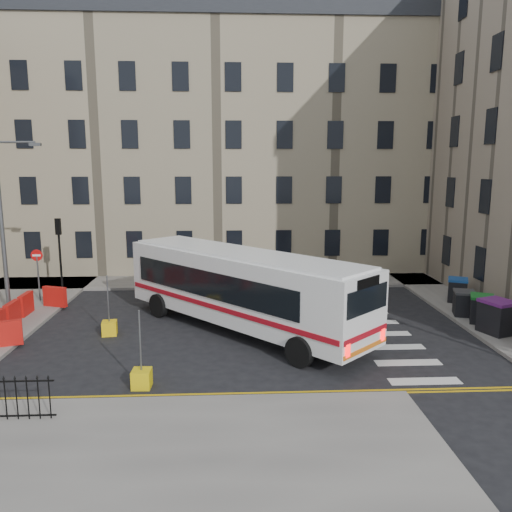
{
  "coord_description": "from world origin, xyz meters",
  "views": [
    {
      "loc": [
        -2.41,
        -21.37,
        7.1
      ],
      "look_at": [
        -1.3,
        1.26,
        3.0
      ],
      "focal_mm": 35.0,
      "sensor_mm": 36.0,
      "label": 1
    }
  ],
  "objects": [
    {
      "name": "ground",
      "position": [
        0.0,
        0.0,
        0.0
      ],
      "size": [
        120.0,
        120.0,
        0.0
      ],
      "primitive_type": "plane",
      "color": "black",
      "rests_on": "ground"
    },
    {
      "name": "pavement_north",
      "position": [
        -6.0,
        8.6,
        0.07
      ],
      "size": [
        36.0,
        3.2,
        0.15
      ],
      "primitive_type": "cube",
      "color": "slate",
      "rests_on": "ground"
    },
    {
      "name": "pavement_east",
      "position": [
        9.0,
        4.0,
        0.07
      ],
      "size": [
        2.4,
        26.0,
        0.15
      ],
      "primitive_type": "cube",
      "color": "slate",
      "rests_on": "ground"
    },
    {
      "name": "pavement_sw",
      "position": [
        -7.0,
        -10.0,
        0.07
      ],
      "size": [
        20.0,
        6.0,
        0.15
      ],
      "primitive_type": "cube",
      "color": "slate",
      "rests_on": "ground"
    },
    {
      "name": "terrace_north",
      "position": [
        -7.0,
        15.5,
        8.62
      ],
      "size": [
        38.3,
        10.8,
        17.2
      ],
      "color": "gray",
      "rests_on": "ground"
    },
    {
      "name": "traffic_light_nw",
      "position": [
        -12.0,
        6.5,
        2.87
      ],
      "size": [
        0.28,
        0.22,
        4.1
      ],
      "color": "black",
      "rests_on": "pavement_west"
    },
    {
      "name": "streetlamp",
      "position": [
        -13.0,
        2.0,
        4.34
      ],
      "size": [
        0.5,
        0.22,
        8.14
      ],
      "color": "#595B5E",
      "rests_on": "pavement_west"
    },
    {
      "name": "no_entry_north",
      "position": [
        -12.5,
        4.5,
        2.08
      ],
      "size": [
        0.6,
        0.08,
        3.0
      ],
      "color": "#595B5E",
      "rests_on": "pavement_west"
    },
    {
      "name": "roadworks_barriers",
      "position": [
        -11.84,
        0.5,
        0.65
      ],
      "size": [
        1.66,
        6.26,
        1.0
      ],
      "color": "red",
      "rests_on": "pavement_west"
    },
    {
      "name": "bus",
      "position": [
        -2.02,
        -0.39,
        1.96
      ],
      "size": [
        10.58,
        11.04,
        3.4
      ],
      "rotation": [
        0.0,
        0.0,
        0.75
      ],
      "color": "white",
      "rests_on": "ground"
    },
    {
      "name": "wheelie_bin_b",
      "position": [
        8.7,
        -1.72,
        0.87
      ],
      "size": [
        1.5,
        1.6,
        1.42
      ],
      "rotation": [
        0.0,
        0.0,
        0.36
      ],
      "color": "black",
      "rests_on": "pavement_east"
    },
    {
      "name": "wheelie_bin_c",
      "position": [
        8.78,
        -0.28,
        0.78
      ],
      "size": [
        1.36,
        1.43,
        1.24
      ],
      "rotation": [
        0.0,
        0.0,
        -0.44
      ],
      "color": "black",
      "rests_on": "pavement_east"
    },
    {
      "name": "wheelie_bin_d",
      "position": [
        8.5,
        0.85,
        0.74
      ],
      "size": [
        1.19,
        1.28,
        1.17
      ],
      "rotation": [
        0.0,
        0.0,
        -0.29
      ],
      "color": "black",
      "rests_on": "pavement_east"
    },
    {
      "name": "wheelie_bin_e",
      "position": [
        9.28,
        3.25,
        0.76
      ],
      "size": [
        1.32,
        1.39,
        1.21
      ],
      "rotation": [
        0.0,
        0.0,
        -0.42
      ],
      "color": "black",
      "rests_on": "pavement_east"
    },
    {
      "name": "bollard_yellow",
      "position": [
        -7.65,
        -0.76,
        0.3
      ],
      "size": [
        0.68,
        0.68,
        0.6
      ],
      "primitive_type": "cube",
      "rotation": [
        0.0,
        0.0,
        0.13
      ],
      "color": "yellow",
      "rests_on": "ground"
    },
    {
      "name": "bollard_chevron",
      "position": [
        -5.37,
        -6.0,
        0.3
      ],
      "size": [
        0.62,
        0.62,
        0.6
      ],
      "primitive_type": "cube",
      "rotation": [
        0.0,
        0.0,
        -0.03
      ],
      "color": "yellow",
      "rests_on": "ground"
    }
  ]
}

